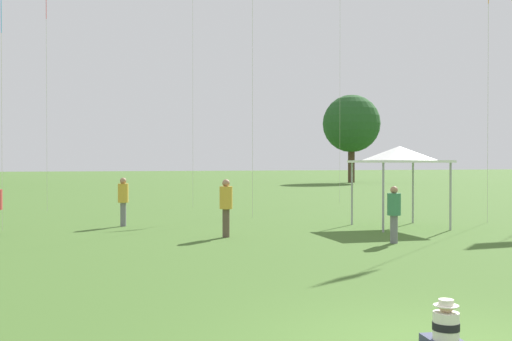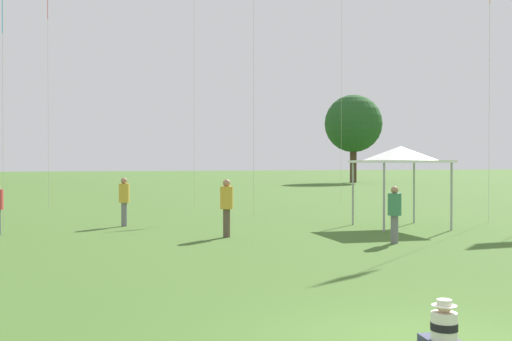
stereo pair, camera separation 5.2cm
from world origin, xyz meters
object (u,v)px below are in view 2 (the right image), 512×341
Objects in this scene: person_standing_2 at (227,203)px; canopy_tent at (400,155)px; person_standing_4 at (124,197)px; person_standing_1 at (395,210)px; distant_tree_2 at (353,124)px; seated_toddler at (443,328)px.

canopy_tent is (6.30, 0.70, 1.44)m from person_standing_2.
person_standing_1 is at bearing -16.13° from person_standing_4.
person_standing_1 is 4.40m from canopy_tent.
person_standing_2 is at bearing 178.79° from person_standing_1.
person_standing_2 is 49.71m from distant_tree_2.
canopy_tent is (2.31, 3.41, 1.54)m from person_standing_1.
canopy_tent is at bearing 26.57° from person_standing_2.
canopy_tent reaches higher than seated_toddler.
person_standing_4 is (-2.11, 15.00, 0.76)m from seated_toddler.
distant_tree_2 is (22.26, 44.57, 5.53)m from person_standing_1.
canopy_tent is 0.29× the size of distant_tree_2.
person_standing_4 is at bearing -127.28° from distant_tree_2.
person_standing_2 is at bearing -28.12° from person_standing_4.
seated_toddler is 0.35× the size of person_standing_4.
canopy_tent is at bearing 88.83° from person_standing_1.
distant_tree_2 reaches higher than person_standing_1.
seated_toddler is 59.48m from distant_tree_2.
person_standing_4 is at bearing 159.15° from canopy_tent.
distant_tree_2 is at bearing 82.68° from person_standing_4.
distant_tree_2 is at bearing 96.46° from person_standing_1.
person_standing_1 is at bearing -116.54° from distant_tree_2.
person_standing_2 is 6.50m from canopy_tent.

